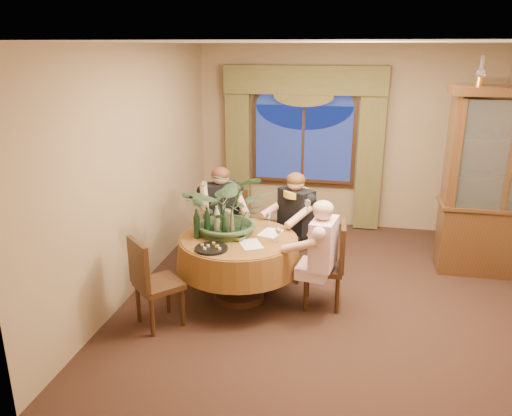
% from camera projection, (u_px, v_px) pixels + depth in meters
% --- Properties ---
extents(floor, '(5.00, 5.00, 0.00)m').
position_uv_depth(floor, '(328.00, 296.00, 5.80)').
color(floor, black).
rests_on(floor, ground).
extents(wall_back, '(4.50, 0.00, 4.50)m').
position_uv_depth(wall_back, '(343.00, 139.00, 7.69)').
color(wall_back, '#8B7454').
rests_on(wall_back, ground).
extents(ceiling, '(5.00, 5.00, 0.00)m').
position_uv_depth(ceiling, '(340.00, 42.00, 4.93)').
color(ceiling, white).
rests_on(ceiling, wall_back).
extents(window, '(1.62, 0.10, 1.32)m').
position_uv_depth(window, '(303.00, 144.00, 7.77)').
color(window, navy).
rests_on(window, wall_back).
extents(arched_transom, '(1.60, 0.06, 0.44)m').
position_uv_depth(arched_transom, '(305.00, 93.00, 7.53)').
color(arched_transom, navy).
rests_on(arched_transom, wall_back).
extents(drapery_left, '(0.38, 0.14, 2.32)m').
position_uv_depth(drapery_left, '(238.00, 150.00, 7.96)').
color(drapery_left, '#4E4A24').
rests_on(drapery_left, floor).
extents(drapery_right, '(0.38, 0.14, 2.32)m').
position_uv_depth(drapery_right, '(370.00, 155.00, 7.57)').
color(drapery_right, '#4E4A24').
rests_on(drapery_right, floor).
extents(swag_valance, '(2.45, 0.16, 0.42)m').
position_uv_depth(swag_valance, '(304.00, 80.00, 7.39)').
color(swag_valance, '#4E4A24').
rests_on(swag_valance, wall_back).
extents(dining_table, '(1.67, 1.67, 0.75)m').
position_uv_depth(dining_table, '(239.00, 268.00, 5.64)').
color(dining_table, maroon).
rests_on(dining_table, floor).
extents(china_cabinet, '(1.43, 0.57, 2.32)m').
position_uv_depth(china_cabinet, '(501.00, 184.00, 6.07)').
color(china_cabinet, '#382010').
rests_on(china_cabinet, floor).
extents(oil_lamp_left, '(0.11, 0.11, 0.34)m').
position_uv_depth(oil_lamp_left, '(481.00, 71.00, 5.73)').
color(oil_lamp_left, '#A5722D').
rests_on(oil_lamp_left, china_cabinet).
extents(chair_right, '(0.43, 0.43, 0.96)m').
position_uv_depth(chair_right, '(323.00, 265.00, 5.46)').
color(chair_right, black).
rests_on(chair_right, floor).
extents(chair_back_right, '(0.59, 0.59, 0.96)m').
position_uv_depth(chair_back_right, '(298.00, 240.00, 6.17)').
color(chair_back_right, black).
rests_on(chair_back_right, floor).
extents(chair_back, '(0.53, 0.53, 0.96)m').
position_uv_depth(chair_back, '(233.00, 230.00, 6.48)').
color(chair_back, black).
rests_on(chair_back, floor).
extents(chair_front_left, '(0.59, 0.59, 0.96)m').
position_uv_depth(chair_front_left, '(159.00, 282.00, 5.07)').
color(chair_front_left, black).
rests_on(chair_front_left, floor).
extents(person_pink, '(0.49, 0.52, 1.28)m').
position_uv_depth(person_pink, '(323.00, 259.00, 5.23)').
color(person_pink, beige).
rests_on(person_pink, floor).
extents(person_back, '(0.63, 0.62, 1.35)m').
position_uv_depth(person_back, '(221.00, 218.00, 6.36)').
color(person_back, black).
rests_on(person_back, floor).
extents(person_scarf, '(0.64, 0.64, 1.33)m').
position_uv_depth(person_scarf, '(296.00, 225.00, 6.14)').
color(person_scarf, black).
rests_on(person_scarf, floor).
extents(stoneware_vase, '(0.15, 0.15, 0.27)m').
position_uv_depth(stoneware_vase, '(228.00, 221.00, 5.61)').
color(stoneware_vase, '#8E795E').
rests_on(stoneware_vase, dining_table).
extents(centerpiece_plant, '(1.01, 1.12, 0.87)m').
position_uv_depth(centerpiece_plant, '(230.00, 178.00, 5.46)').
color(centerpiece_plant, '#325133').
rests_on(centerpiece_plant, dining_table).
extents(olive_bowl, '(0.16, 0.16, 0.05)m').
position_uv_depth(olive_bowl, '(238.00, 238.00, 5.43)').
color(olive_bowl, '#47592A').
rests_on(olive_bowl, dining_table).
extents(cheese_platter, '(0.35, 0.35, 0.02)m').
position_uv_depth(cheese_platter, '(211.00, 248.00, 5.18)').
color(cheese_platter, black).
rests_on(cheese_platter, dining_table).
extents(wine_bottle_0, '(0.07, 0.07, 0.33)m').
position_uv_depth(wine_bottle_0, '(207.00, 222.00, 5.50)').
color(wine_bottle_0, black).
rests_on(wine_bottle_0, dining_table).
extents(wine_bottle_1, '(0.07, 0.07, 0.33)m').
position_uv_depth(wine_bottle_1, '(207.00, 219.00, 5.61)').
color(wine_bottle_1, tan).
rests_on(wine_bottle_1, dining_table).
extents(wine_bottle_2, '(0.07, 0.07, 0.33)m').
position_uv_depth(wine_bottle_2, '(197.00, 224.00, 5.45)').
color(wine_bottle_2, black).
rests_on(wine_bottle_2, dining_table).
extents(wine_bottle_3, '(0.07, 0.07, 0.33)m').
position_uv_depth(wine_bottle_3, '(217.00, 220.00, 5.56)').
color(wine_bottle_3, tan).
rests_on(wine_bottle_3, dining_table).
extents(wine_bottle_4, '(0.07, 0.07, 0.33)m').
position_uv_depth(wine_bottle_4, '(218.00, 216.00, 5.68)').
color(wine_bottle_4, black).
rests_on(wine_bottle_4, dining_table).
extents(wine_bottle_5, '(0.07, 0.07, 0.33)m').
position_uv_depth(wine_bottle_5, '(225.00, 224.00, 5.45)').
color(wine_bottle_5, black).
rests_on(wine_bottle_5, dining_table).
extents(tasting_paper_0, '(0.33, 0.36, 0.00)m').
position_uv_depth(tasting_paper_0, '(251.00, 244.00, 5.31)').
color(tasting_paper_0, white).
rests_on(tasting_paper_0, dining_table).
extents(tasting_paper_1, '(0.28, 0.34, 0.00)m').
position_uv_depth(tasting_paper_1, '(270.00, 233.00, 5.63)').
color(tasting_paper_1, white).
rests_on(tasting_paper_1, dining_table).
extents(wine_glass_person_pink, '(0.07, 0.07, 0.18)m').
position_uv_depth(wine_glass_person_pink, '(278.00, 235.00, 5.34)').
color(wine_glass_person_pink, silver).
rests_on(wine_glass_person_pink, dining_table).
extents(wine_glass_person_back, '(0.07, 0.07, 0.18)m').
position_uv_depth(wine_glass_person_back, '(229.00, 216.00, 5.92)').
color(wine_glass_person_back, silver).
rests_on(wine_glass_person_back, dining_table).
extents(wine_glass_person_scarf, '(0.07, 0.07, 0.18)m').
position_uv_depth(wine_glass_person_scarf, '(269.00, 220.00, 5.79)').
color(wine_glass_person_scarf, silver).
rests_on(wine_glass_person_scarf, dining_table).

